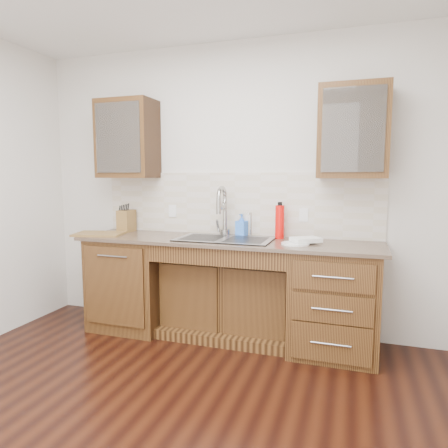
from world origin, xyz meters
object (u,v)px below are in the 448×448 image
(plate, at_px, (295,244))
(knife_block, at_px, (126,221))
(water_bottle, at_px, (280,222))
(soap_bottle, at_px, (242,225))
(cutting_board, at_px, (99,234))

(plate, distance_m, knife_block, 1.75)
(water_bottle, height_order, knife_block, water_bottle)
(soap_bottle, xyz_separation_m, cutting_board, (-1.30, -0.38, -0.09))
(cutting_board, bearing_deg, plate, 1.53)
(plate, bearing_deg, cutting_board, -178.47)
(soap_bottle, relative_size, plate, 0.89)
(soap_bottle, height_order, cutting_board, soap_bottle)
(soap_bottle, bearing_deg, water_bottle, 3.25)
(water_bottle, distance_m, knife_block, 1.55)
(water_bottle, height_order, cutting_board, water_bottle)
(knife_block, bearing_deg, plate, -10.44)
(water_bottle, xyz_separation_m, plate, (0.18, -0.27, -0.14))
(water_bottle, xyz_separation_m, cutting_board, (-1.67, -0.32, -0.14))
(plate, relative_size, knife_block, 1.05)
(water_bottle, bearing_deg, knife_block, -178.57)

